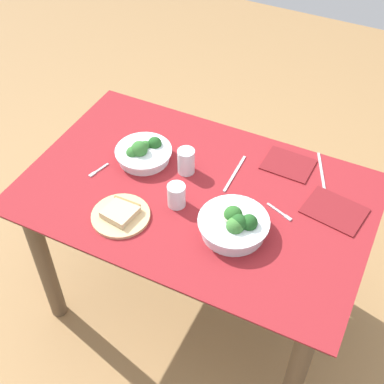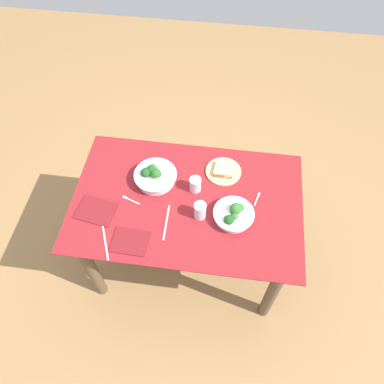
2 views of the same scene
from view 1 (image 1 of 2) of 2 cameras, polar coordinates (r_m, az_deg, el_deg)
The scene contains 13 objects.
ground_plane at distance 2.52m, azimuth 0.35°, elevation -11.88°, with size 6.00×6.00×0.00m, color #9E7547.
dining_table at distance 2.04m, azimuth 0.43°, elevation -2.56°, with size 1.29×0.83×0.74m.
broccoli_bowl_far at distance 1.79m, azimuth 4.62°, elevation -3.56°, with size 0.24×0.24×0.10m.
broccoli_bowl_near at distance 2.06m, azimuth -5.27°, elevation 4.25°, with size 0.22×0.22×0.09m.
bread_side_plate at distance 1.87m, azimuth -7.73°, elevation -2.39°, with size 0.21×0.21×0.04m.
water_glass_center at distance 1.87m, azimuth -1.70°, elevation -0.37°, with size 0.07×0.07×0.09m, color silver.
water_glass_side at distance 1.99m, azimuth -0.64°, elevation 3.36°, with size 0.07×0.07×0.10m, color silver.
fork_by_far_bowl at distance 1.90m, azimuth 9.54°, elevation -2.21°, with size 0.11×0.05×0.00m.
fork_by_near_bowl at distance 2.05m, azimuth -10.16°, elevation 2.29°, with size 0.04×0.09×0.00m.
table_knife_left at distance 2.02m, azimuth 4.65°, elevation 2.02°, with size 0.22×0.01×0.00m, color #B7B7BC.
table_knife_right at distance 2.08m, azimuth 13.84°, elevation 2.18°, with size 0.21×0.01×0.00m, color #B7B7BC.
napkin_folded_upper at distance 1.94m, azimuth 15.18°, elevation -1.96°, with size 0.21×0.16×0.01m, color maroon.
napkin_folded_lower at distance 2.08m, azimuth 10.38°, elevation 2.96°, with size 0.19×0.15×0.01m, color maroon.
Camera 1 is at (-0.59, 1.23, 2.13)m, focal length 49.24 mm.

